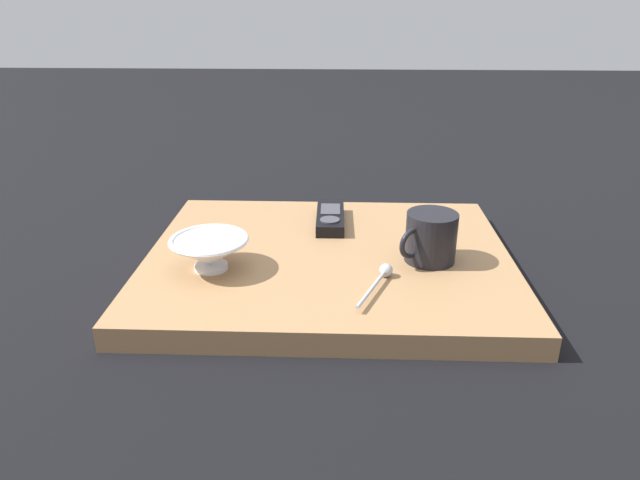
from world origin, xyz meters
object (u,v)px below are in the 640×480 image
coffee_mug (430,237)px  tv_remote_near (329,218)px  teaspoon (382,275)px  cereal_bowl (210,251)px

coffee_mug → tv_remote_near: size_ratio=0.67×
tv_remote_near → teaspoon: bearing=-159.9°
coffee_mug → tv_remote_near: 0.25m
coffee_mug → tv_remote_near: coffee_mug is taller
cereal_bowl → coffee_mug: bearing=-82.7°
coffee_mug → teaspoon: size_ratio=0.77×
teaspoon → tv_remote_near: size_ratio=0.87×
coffee_mug → tv_remote_near: bearing=46.9°
cereal_bowl → teaspoon: 0.29m
cereal_bowl → coffee_mug: size_ratio=1.28×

